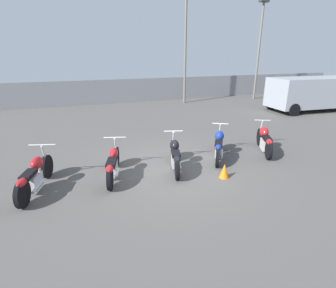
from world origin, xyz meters
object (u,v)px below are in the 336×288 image
object	(u,v)px
motorcycle_slot_1	(113,164)
motorcycle_slot_2	(175,155)
motorcycle_slot_0	(35,176)
motorcycle_slot_4	(265,140)
traffic_cone_near	(224,171)
light_pole_left	(260,42)
light_pole_right	(185,40)
motorcycle_slot_3	(219,146)
parked_van	(313,92)

from	to	relation	value
motorcycle_slot_1	motorcycle_slot_2	distance (m)	1.85
motorcycle_slot_0	motorcycle_slot_2	world-z (taller)	motorcycle_slot_0
motorcycle_slot_4	motorcycle_slot_0	bearing A→B (deg)	-150.26
traffic_cone_near	light_pole_left	bearing A→B (deg)	48.76
light_pole_right	motorcycle_slot_2	world-z (taller)	light_pole_right
light_pole_right	motorcycle_slot_3	xyz separation A→B (m)	(-3.27, -10.03, -3.74)
light_pole_left	motorcycle_slot_2	xyz separation A→B (m)	(-10.72, -9.96, -3.69)
light_pole_left	traffic_cone_near	size ratio (longest dim) A/B	16.49
light_pole_left	motorcycle_slot_4	bearing A→B (deg)	-126.53
motorcycle_slot_0	motorcycle_slot_2	bearing A→B (deg)	17.20
light_pole_left	motorcycle_slot_3	world-z (taller)	light_pole_left
motorcycle_slot_0	motorcycle_slot_4	world-z (taller)	motorcycle_slot_0
motorcycle_slot_0	traffic_cone_near	distance (m)	5.00
motorcycle_slot_1	motorcycle_slot_3	bearing A→B (deg)	20.12
light_pole_right	traffic_cone_near	xyz separation A→B (m)	(-3.88, -11.36, -3.98)
motorcycle_slot_0	motorcycle_slot_4	bearing A→B (deg)	18.80
light_pole_left	motorcycle_slot_2	size ratio (longest dim) A/B	3.38
light_pole_left	light_pole_right	xyz separation A→B (m)	(-5.77, 0.35, 0.06)
light_pole_right	motorcycle_slot_3	world-z (taller)	light_pole_right
motorcycle_slot_1	motorcycle_slot_2	size ratio (longest dim) A/B	1.00
light_pole_left	motorcycle_slot_2	bearing A→B (deg)	-137.12
motorcycle_slot_0	parked_van	bearing A→B (deg)	35.72
light_pole_left	parked_van	world-z (taller)	light_pole_left
motorcycle_slot_1	motorcycle_slot_2	world-z (taller)	motorcycle_slot_2
light_pole_left	motorcycle_slot_4	world-z (taller)	light_pole_left
motorcycle_slot_4	traffic_cone_near	world-z (taller)	motorcycle_slot_4
parked_van	light_pole_left	bearing A→B (deg)	9.66
light_pole_left	motorcycle_slot_0	xyz separation A→B (m)	(-14.54, -9.98, -3.69)
motorcycle_slot_1	parked_van	xyz separation A→B (m)	(12.97, 5.00, 0.71)
motorcycle_slot_2	traffic_cone_near	size ratio (longest dim) A/B	4.87
traffic_cone_near	motorcycle_slot_2	bearing A→B (deg)	135.55
light_pole_left	parked_van	xyz separation A→B (m)	(0.40, -4.89, -3.01)
motorcycle_slot_3	motorcycle_slot_4	world-z (taller)	motorcycle_slot_3
light_pole_left	parked_van	bearing A→B (deg)	-85.35
motorcycle_slot_2	motorcycle_slot_4	bearing A→B (deg)	20.95
parked_van	traffic_cone_near	xyz separation A→B (m)	(-10.05, -6.11, -0.91)
motorcycle_slot_1	traffic_cone_near	distance (m)	3.13
motorcycle_slot_2	motorcycle_slot_3	world-z (taller)	motorcycle_slot_3
motorcycle_slot_1	motorcycle_slot_4	size ratio (longest dim) A/B	1.08
motorcycle_slot_0	motorcycle_slot_1	distance (m)	1.97
light_pole_left	motorcycle_slot_0	distance (m)	18.02
motorcycle_slot_2	traffic_cone_near	bearing A→B (deg)	-27.12
motorcycle_slot_2	motorcycle_slot_3	bearing A→B (deg)	26.61
parked_van	motorcycle_slot_3	bearing A→B (deg)	121.90
motorcycle_slot_0	light_pole_right	bearing A→B (deg)	66.60
motorcycle_slot_0	motorcycle_slot_3	world-z (taller)	motorcycle_slot_3
motorcycle_slot_1	light_pole_right	bearing A→B (deg)	73.17
motorcycle_slot_2	motorcycle_slot_4	xyz separation A→B (m)	(3.51, 0.22, 0.01)
motorcycle_slot_1	traffic_cone_near	bearing A→B (deg)	-4.22
motorcycle_slot_3	traffic_cone_near	size ratio (longest dim) A/B	4.42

